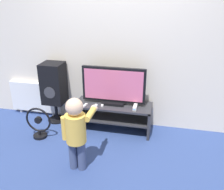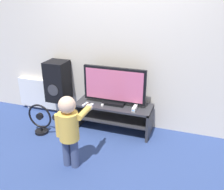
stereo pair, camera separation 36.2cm
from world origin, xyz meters
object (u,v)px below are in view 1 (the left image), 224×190
at_px(remote_primary, 85,105).
at_px(floor_fan, 39,124).
at_px(child, 76,129).
at_px(radiator, 35,97).
at_px(game_console, 135,107).
at_px(speaker_tower, 54,84).
at_px(television, 114,86).
at_px(remote_secondary, 103,104).

distance_m(remote_primary, floor_fan, 0.72).
xyz_separation_m(child, radiator, (-1.21, 1.22, -0.23)).
xyz_separation_m(game_console, speaker_tower, (-1.33, 0.16, 0.18)).
distance_m(television, game_console, 0.44).
xyz_separation_m(remote_primary, speaker_tower, (-0.59, 0.24, 0.20)).
height_order(remote_secondary, child, child).
relative_size(television, speaker_tower, 0.96).
height_order(television, child, television).
bearing_deg(remote_primary, radiator, 159.53).
bearing_deg(radiator, speaker_tower, -18.34).
bearing_deg(floor_fan, radiator, 121.00).
relative_size(remote_secondary, child, 0.14).
height_order(television, remote_primary, television).
xyz_separation_m(remote_primary, radiator, (-1.03, 0.38, -0.12)).
bearing_deg(speaker_tower, child, -54.38).
bearing_deg(remote_primary, child, -77.82).
bearing_deg(radiator, remote_primary, -20.47).
relative_size(remote_primary, remote_secondary, 1.01).
xyz_separation_m(game_console, floor_fan, (-1.36, -0.38, -0.24)).
bearing_deg(remote_secondary, speaker_tower, 170.26).
distance_m(child, radiator, 1.73).
xyz_separation_m(child, speaker_tower, (-0.77, 1.07, 0.09)).
bearing_deg(speaker_tower, floor_fan, -93.01).
xyz_separation_m(remote_primary, floor_fan, (-0.62, -0.30, -0.23)).
height_order(television, game_console, television).
relative_size(television, remote_secondary, 7.11).
height_order(television, floor_fan, television).
bearing_deg(remote_secondary, game_console, -2.46).
bearing_deg(child, television, 77.75).
height_order(remote_primary, child, child).
distance_m(television, radiator, 1.49).
xyz_separation_m(game_console, remote_secondary, (-0.49, 0.02, -0.01)).
bearing_deg(child, remote_primary, 102.18).
bearing_deg(television, speaker_tower, 176.58).
bearing_deg(child, remote_secondary, 85.74).
bearing_deg(child, game_console, 58.10).
distance_m(remote_secondary, radiator, 1.31).
xyz_separation_m(remote_primary, remote_secondary, (0.25, 0.09, 0.00)).
distance_m(television, floor_fan, 1.23).
distance_m(speaker_tower, radiator, 0.57).
height_order(game_console, speaker_tower, speaker_tower).
xyz_separation_m(television, speaker_tower, (-0.99, 0.06, -0.07)).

